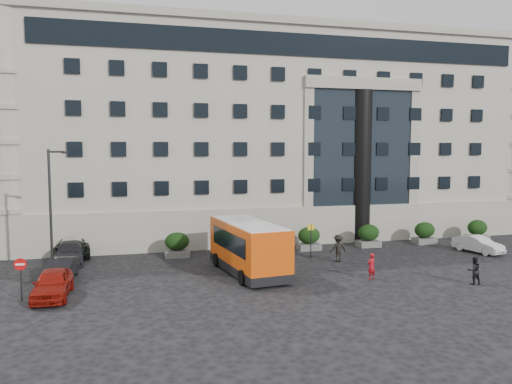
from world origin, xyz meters
TOP-DOWN VIEW (x-y plane):
  - ground at (0.00, 0.00)m, footprint 120.00×120.00m
  - civic_building at (6.00, 22.00)m, footprint 44.00×24.00m
  - entrance_column at (12.00, 10.30)m, footprint 1.80×1.80m
  - hedge_a at (-4.00, 7.80)m, footprint 1.80×1.26m
  - hedge_b at (1.20, 7.80)m, footprint 1.80×1.26m
  - hedge_c at (6.40, 7.80)m, footprint 1.80×1.26m
  - hedge_d at (11.60, 7.80)m, footprint 1.80×1.26m
  - hedge_e at (16.80, 7.80)m, footprint 1.80×1.26m
  - hedge_f at (22.00, 7.80)m, footprint 1.80×1.26m
  - street_lamp at (-11.94, 3.00)m, footprint 1.16×0.18m
  - bus_stop_sign at (5.50, 5.00)m, footprint 0.50×0.08m
  - no_entry_sign at (-13.00, -1.04)m, footprint 0.64×0.16m
  - minibus at (-0.01, 1.81)m, footprint 3.76×8.23m
  - red_truck at (-12.02, 14.44)m, footprint 2.98×5.93m
  - parked_car_a at (-11.50, -0.74)m, footprint 1.93×4.55m
  - parked_car_b at (-11.50, 2.88)m, footprint 1.81×4.24m
  - parked_car_c at (-11.50, 7.77)m, footprint 2.09×5.00m
  - parked_car_d at (-11.53, 9.98)m, footprint 2.79×5.62m
  - white_taxi at (18.76, 3.60)m, footprint 2.35×4.15m
  - pedestrian_a at (6.98, -1.57)m, footprint 0.69×0.56m
  - pedestrian_b at (12.34, -4.13)m, footprint 0.86×0.70m
  - pedestrian_c at (6.94, 3.37)m, footprint 1.31×0.82m

SIDE VIEW (x-z plane):
  - ground at x=0.00m, z-range 0.00..0.00m
  - white_taxi at x=18.76m, z-range 0.00..1.29m
  - parked_car_b at x=-11.50m, z-range 0.00..1.36m
  - parked_car_c at x=-11.50m, z-range 0.00..1.44m
  - parked_car_d at x=-11.53m, z-range 0.00..1.53m
  - parked_car_a at x=-11.50m, z-range 0.00..1.54m
  - pedestrian_a at x=6.98m, z-range 0.00..1.63m
  - pedestrian_b at x=12.34m, z-range 0.00..1.66m
  - hedge_a at x=-4.00m, z-range 0.01..1.85m
  - hedge_b at x=1.20m, z-range 0.01..1.85m
  - hedge_c at x=6.40m, z-range 0.01..1.85m
  - hedge_d at x=11.60m, z-range 0.01..1.85m
  - hedge_e at x=16.80m, z-range 0.01..1.85m
  - hedge_f at x=22.00m, z-range 0.01..1.85m
  - pedestrian_c at x=6.94m, z-range 0.00..1.94m
  - red_truck at x=-12.02m, z-range 0.04..3.17m
  - no_entry_sign at x=-13.00m, z-range 0.49..2.81m
  - bus_stop_sign at x=5.50m, z-range 0.47..2.99m
  - minibus at x=-0.01m, z-range 0.17..3.48m
  - street_lamp at x=-11.94m, z-range 0.37..8.37m
  - entrance_column at x=12.00m, z-range 0.00..13.00m
  - civic_building at x=6.00m, z-range 0.00..18.00m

